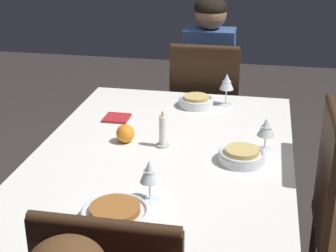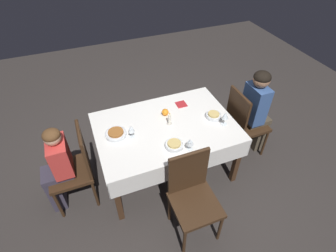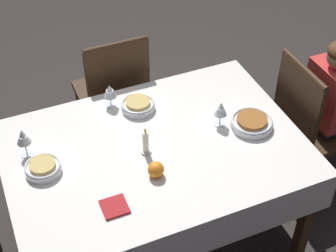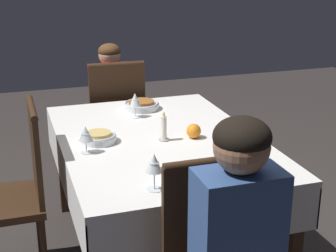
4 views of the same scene
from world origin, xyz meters
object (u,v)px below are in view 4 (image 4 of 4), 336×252
at_px(chair_north, 15,187).
at_px(person_child_red, 110,104).
at_px(dining_table, 159,151).
at_px(wine_glass_east, 135,100).
at_px(wine_glass_west, 154,164).
at_px(bowl_north, 99,137).
at_px(wine_glass_north, 86,134).
at_px(chair_east, 115,118).
at_px(orange_fruit, 194,131).
at_px(candle_centerpiece, 164,130).
at_px(bowl_west, 183,175).
at_px(napkin_red_folded, 231,151).
at_px(bowl_east, 142,105).

bearing_deg(chair_north, person_child_red, 147.11).
bearing_deg(dining_table, wine_glass_east, 4.39).
relative_size(wine_glass_west, bowl_north, 0.89).
xyz_separation_m(wine_glass_east, wine_glass_north, (-0.49, 0.38, -0.01)).
bearing_deg(chair_east, orange_fruit, 101.02).
relative_size(wine_glass_west, candle_centerpiece, 1.04).
xyz_separation_m(chair_east, bowl_west, (-1.57, 0.03, 0.22)).
distance_m(wine_glass_north, candle_centerpiece, 0.43).
bearing_deg(bowl_west, wine_glass_north, 37.46).
xyz_separation_m(wine_glass_north, orange_fruit, (0.03, -0.59, -0.06)).
relative_size(wine_glass_west, wine_glass_east, 1.09).
height_order(person_child_red, bowl_north, person_child_red).
bearing_deg(bowl_north, napkin_red_folded, -119.24).
bearing_deg(napkin_red_folded, orange_fruit, 24.20).
distance_m(chair_east, chair_north, 1.24).
bearing_deg(bowl_east, bowl_north, 143.65).
bearing_deg(candle_centerpiece, orange_fruit, -94.30).
xyz_separation_m(chair_north, bowl_west, (-0.59, -0.72, 0.22)).
relative_size(bowl_west, napkin_red_folded, 1.49).
distance_m(chair_north, candle_centerpiece, 0.84).
xyz_separation_m(chair_north, orange_fruit, (-0.09, -0.96, 0.24)).
distance_m(dining_table, wine_glass_east, 0.43).
height_order(dining_table, wine_glass_east, wine_glass_east).
xyz_separation_m(chair_north, wine_glass_east, (0.36, -0.75, 0.30)).
bearing_deg(chair_north, wine_glass_north, 71.05).
distance_m(chair_east, person_child_red, 0.18).
distance_m(bowl_east, bowl_north, 0.63).
bearing_deg(orange_fruit, chair_east, 11.02).
bearing_deg(bowl_west, candle_centerpiece, -7.95).
xyz_separation_m(chair_east, wine_glass_east, (-0.62, 0.00, 0.30)).
height_order(chair_north, bowl_east, chair_north).
bearing_deg(orange_fruit, candle_centerpiece, 85.70).
xyz_separation_m(wine_glass_west, orange_fruit, (0.55, -0.39, -0.08)).
height_order(chair_north, bowl_north, chair_north).
distance_m(bowl_east, orange_fruit, 0.62).
bearing_deg(bowl_west, napkin_red_folded, -54.65).
relative_size(dining_table, chair_east, 1.58).
bearing_deg(person_child_red, bowl_north, 75.65).
relative_size(dining_table, bowl_east, 6.75).
height_order(bowl_west, wine_glass_west, wine_glass_west).
bearing_deg(orange_fruit, chair_north, 84.56).
xyz_separation_m(chair_north, person_child_red, (1.16, -0.75, 0.05)).
bearing_deg(wine_glass_west, wine_glass_east, -9.94).
relative_size(chair_east, chair_north, 1.00).
distance_m(chair_east, wine_glass_west, 1.66).
xyz_separation_m(chair_north, wine_glass_north, (-0.13, -0.37, 0.30)).
xyz_separation_m(bowl_east, candle_centerpiece, (-0.59, 0.04, 0.03)).
bearing_deg(bowl_east, chair_north, 121.80).
distance_m(chair_north, bowl_north, 0.51).
relative_size(wine_glass_west, bowl_east, 0.74).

